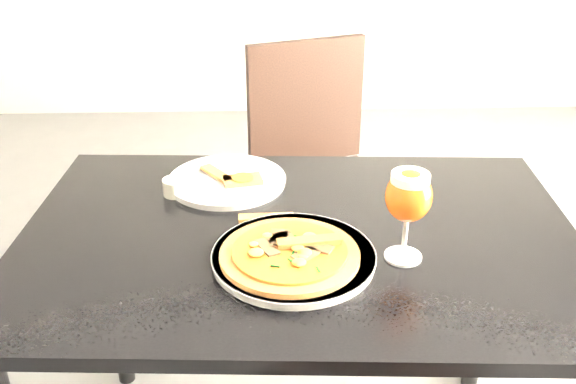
{
  "coord_description": "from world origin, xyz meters",
  "views": [
    {
      "loc": [
        -0.3,
        -1.0,
        1.46
      ],
      "look_at": [
        -0.26,
        0.22,
        0.83
      ],
      "focal_mm": 40.0,
      "sensor_mm": 36.0,
      "label": 1
    }
  ],
  "objects_px": {
    "dining_table": "(299,267)",
    "pizza": "(290,253)",
    "chair_far": "(320,172)",
    "beer_glass": "(409,197)"
  },
  "relations": [
    {
      "from": "dining_table",
      "to": "beer_glass",
      "type": "relative_size",
      "value": 6.48
    },
    {
      "from": "beer_glass",
      "to": "dining_table",
      "type": "bearing_deg",
      "value": 152.55
    },
    {
      "from": "pizza",
      "to": "beer_glass",
      "type": "height_order",
      "value": "beer_glass"
    },
    {
      "from": "chair_far",
      "to": "beer_glass",
      "type": "distance_m",
      "value": 0.96
    },
    {
      "from": "pizza",
      "to": "beer_glass",
      "type": "bearing_deg",
      "value": 4.41
    },
    {
      "from": "pizza",
      "to": "beer_glass",
      "type": "relative_size",
      "value": 1.44
    },
    {
      "from": "dining_table",
      "to": "pizza",
      "type": "height_order",
      "value": "pizza"
    },
    {
      "from": "pizza",
      "to": "beer_glass",
      "type": "xyz_separation_m",
      "value": [
        0.23,
        0.02,
        0.11
      ]
    },
    {
      "from": "dining_table",
      "to": "chair_far",
      "type": "xyz_separation_m",
      "value": [
        0.11,
        0.78,
        -0.14
      ]
    },
    {
      "from": "chair_far",
      "to": "beer_glass",
      "type": "xyz_separation_m",
      "value": [
        0.09,
        -0.88,
        0.37
      ]
    }
  ]
}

